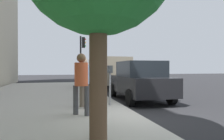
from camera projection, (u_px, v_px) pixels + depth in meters
name	position (u px, v px, depth m)	size (l,w,h in m)	color
ground_plane	(137.00, 118.00, 6.34)	(80.00, 80.00, 0.00)	#232326
sidewalk_slab	(29.00, 122.00, 5.59)	(28.00, 6.00, 0.15)	#B7B2A8
parking_meter	(110.00, 77.00, 7.56)	(0.36, 0.12, 1.41)	gray
pedestrian_at_meter	(84.00, 79.00, 7.11)	(0.50, 0.36, 1.67)	#726656
pedestrian_bystander	(81.00, 79.00, 6.01)	(0.39, 0.44, 1.73)	#47474C
parked_sedan_near	(139.00, 81.00, 9.74)	(4.44, 2.05, 1.77)	black
parked_van_far	(108.00, 71.00, 15.76)	(5.23, 2.18, 2.18)	gray
traffic_signal	(82.00, 53.00, 15.38)	(0.24, 0.44, 3.60)	black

